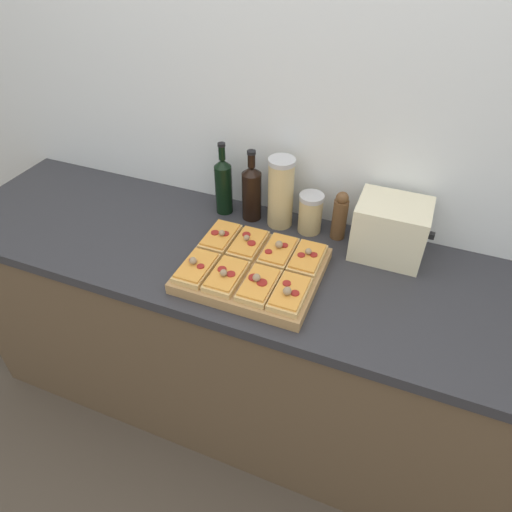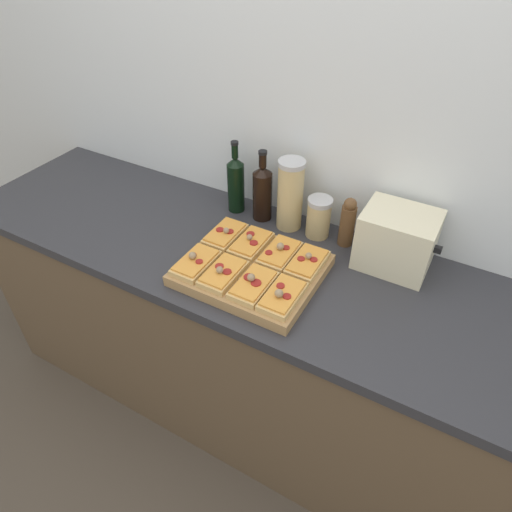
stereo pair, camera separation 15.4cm
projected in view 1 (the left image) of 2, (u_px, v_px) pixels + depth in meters
The scene contains 18 objects.
ground_plane at pixel (246, 472), 1.96m from camera, with size 12.00×12.00×0.00m, color #4C4238.
wall_back at pixel (314, 137), 1.65m from camera, with size 6.00×0.06×2.50m.
kitchen_counter at pixel (274, 348), 1.90m from camera, with size 2.63×0.67×0.93m.
cutting_board at pixel (253, 270), 1.55m from camera, with size 0.45×0.39×0.04m, color #A37A4C.
pizza_slice_back_left at pixel (220, 236), 1.64m from camera, with size 0.10×0.17×0.05m.
pizza_slice_back_midleft at pixel (248, 243), 1.61m from camera, with size 0.10×0.17×0.05m.
pizza_slice_back_midright at pixel (277, 250), 1.57m from camera, with size 0.10×0.17×0.05m.
pizza_slice_back_right at pixel (307, 258), 1.54m from camera, with size 0.10×0.17×0.05m.
pizza_slice_front_left at pixel (196, 267), 1.51m from camera, with size 0.10×0.17×0.05m.
pizza_slice_front_midleft at pixel (226, 276), 1.47m from camera, with size 0.10×0.17×0.05m.
pizza_slice_front_midright at pixel (258, 284), 1.44m from camera, with size 0.10×0.17×0.05m.
pizza_slice_front_right at pixel (290, 293), 1.41m from camera, with size 0.10×0.17×0.05m.
olive_oil_bottle at pixel (224, 185), 1.78m from camera, with size 0.07×0.07×0.30m.
wine_bottle at pixel (252, 192), 1.75m from camera, with size 0.08×0.08×0.29m.
grain_jar_tall at pixel (281, 193), 1.70m from camera, with size 0.10×0.10×0.28m.
grain_jar_short at pixel (310, 213), 1.71m from camera, with size 0.09×0.09×0.16m.
pepper_mill at pixel (340, 216), 1.66m from camera, with size 0.05×0.05×0.19m.
toaster_oven at pixel (390, 229), 1.58m from camera, with size 0.27×0.20×0.21m.
Camera 1 is at (0.39, -0.85, 1.96)m, focal length 32.00 mm.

